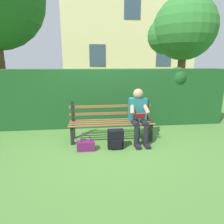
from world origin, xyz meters
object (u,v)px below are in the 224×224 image
at_px(park_bench, 111,121).
at_px(handbag, 86,145).
at_px(backpack, 116,139).
at_px(tree_far, 181,30).
at_px(person_seated, 139,114).

height_order(park_bench, handbag, park_bench).
bearing_deg(backpack, tree_far, -127.35).
distance_m(person_seated, tree_far, 4.97).
bearing_deg(tree_far, backpack, 52.65).
distance_m(park_bench, person_seated, 0.64).
bearing_deg(person_seated, park_bench, -15.61).
bearing_deg(backpack, park_bench, -86.22).
xyz_separation_m(backpack, tree_far, (-3.04, -3.99, 2.71)).
height_order(backpack, tree_far, tree_far).
relative_size(person_seated, tree_far, 0.28).
bearing_deg(handbag, park_bench, -135.39).
xyz_separation_m(park_bench, backpack, (-0.03, 0.51, -0.23)).
height_order(park_bench, backpack, park_bench).
xyz_separation_m(park_bench, handbag, (0.56, 0.56, -0.31)).
bearing_deg(person_seated, backpack, 32.09).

